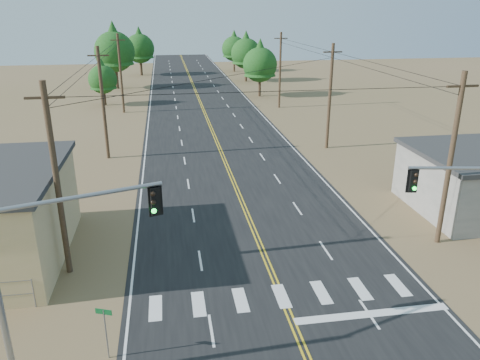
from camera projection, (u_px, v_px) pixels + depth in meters
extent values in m
cube|color=black|center=(224.00, 159.00, 42.91)|extent=(15.00, 200.00, 0.02)
cylinder|color=gray|center=(34.00, 293.00, 21.51)|extent=(0.06, 0.06, 1.50)
cylinder|color=#4C3826|center=(57.00, 183.00, 22.96)|extent=(0.30, 0.30, 10.00)
cube|color=#4C3826|center=(45.00, 98.00, 21.50)|extent=(1.80, 0.12, 0.12)
cylinder|color=#4C3826|center=(103.00, 104.00, 41.47)|extent=(0.30, 0.30, 10.00)
cube|color=#4C3826|center=(98.00, 56.00, 40.01)|extent=(1.80, 0.12, 0.12)
cylinder|color=#4C3826|center=(121.00, 74.00, 59.98)|extent=(0.30, 0.30, 10.00)
cube|color=#4C3826|center=(118.00, 40.00, 58.52)|extent=(1.80, 0.12, 0.12)
cylinder|color=#4C3826|center=(450.00, 162.00, 26.07)|extent=(0.30, 0.30, 10.00)
cube|color=#4C3826|center=(463.00, 86.00, 24.61)|extent=(1.80, 0.12, 0.12)
cylinder|color=#4C3826|center=(330.00, 97.00, 44.58)|extent=(0.30, 0.30, 10.00)
cube|color=#4C3826|center=(333.00, 52.00, 43.12)|extent=(1.80, 0.12, 0.12)
cylinder|color=#4C3826|center=(280.00, 71.00, 63.09)|extent=(0.30, 0.30, 10.00)
cube|color=#4C3826|center=(281.00, 38.00, 61.63)|extent=(1.80, 0.12, 0.12)
cylinder|color=gray|center=(0.00, 308.00, 16.02)|extent=(0.24, 0.24, 6.89)
cylinder|color=gray|center=(78.00, 197.00, 16.05)|extent=(5.72, 1.97, 0.16)
cube|color=black|center=(155.00, 200.00, 17.41)|extent=(0.42, 0.39, 1.08)
sphere|color=black|center=(153.00, 194.00, 17.12)|extent=(0.20, 0.20, 0.20)
sphere|color=black|center=(153.00, 202.00, 17.24)|extent=(0.20, 0.20, 0.20)
sphere|color=#0CE533|center=(154.00, 211.00, 17.36)|extent=(0.20, 0.20, 0.20)
cylinder|color=gray|center=(473.00, 168.00, 20.50)|extent=(5.57, 1.11, 0.15)
cube|color=black|center=(413.00, 181.00, 20.74)|extent=(0.36, 0.32, 1.00)
sphere|color=black|center=(416.00, 175.00, 20.48)|extent=(0.18, 0.18, 0.18)
sphere|color=black|center=(415.00, 182.00, 20.59)|extent=(0.18, 0.18, 0.18)
sphere|color=#0CE533|center=(415.00, 188.00, 20.71)|extent=(0.18, 0.18, 0.18)
cylinder|color=gray|center=(106.00, 334.00, 18.23)|extent=(0.05, 0.05, 2.27)
cube|color=#0B5123|center=(104.00, 312.00, 17.87)|extent=(0.64, 0.27, 0.23)
cylinder|color=#3F2D1E|center=(104.00, 97.00, 65.93)|extent=(0.40, 0.40, 2.36)
cone|color=#1A4B15|center=(102.00, 73.00, 64.79)|extent=(3.68, 3.68, 4.20)
sphere|color=#1A4B15|center=(103.00, 79.00, 65.08)|extent=(3.94, 3.94, 3.94)
cylinder|color=#3F2D1E|center=(117.00, 77.00, 79.19)|extent=(0.50, 0.50, 3.98)
cone|color=#1A4B15|center=(114.00, 43.00, 77.26)|extent=(6.19, 6.19, 7.08)
sphere|color=#1A4B15|center=(114.00, 52.00, 77.76)|extent=(6.64, 6.64, 6.64)
cylinder|color=#3F2D1E|center=(141.00, 67.00, 94.61)|extent=(0.49, 0.49, 3.45)
cone|color=#1A4B15|center=(139.00, 42.00, 92.94)|extent=(5.36, 5.36, 6.13)
sphere|color=#1A4B15|center=(140.00, 48.00, 93.37)|extent=(5.75, 5.75, 5.75)
cylinder|color=#3F2D1E|center=(260.00, 86.00, 72.42)|extent=(0.42, 0.42, 3.14)
cone|color=#1A4B15|center=(260.00, 57.00, 70.90)|extent=(4.89, 4.89, 5.58)
sphere|color=#1A4B15|center=(260.00, 65.00, 71.29)|extent=(5.23, 5.23, 5.23)
cylinder|color=#3F2D1E|center=(246.00, 72.00, 86.94)|extent=(0.48, 0.48, 3.30)
cone|color=#1A4B15|center=(246.00, 47.00, 85.34)|extent=(5.13, 5.13, 5.86)
sphere|color=#1A4B15|center=(246.00, 54.00, 85.76)|extent=(5.49, 5.49, 5.49)
cylinder|color=#3F2D1E|center=(234.00, 64.00, 100.02)|extent=(0.39, 0.39, 3.11)
cone|color=#1A4B15|center=(234.00, 43.00, 98.51)|extent=(4.84, 4.84, 5.53)
sphere|color=#1A4B15|center=(234.00, 49.00, 98.90)|extent=(5.18, 5.18, 5.18)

